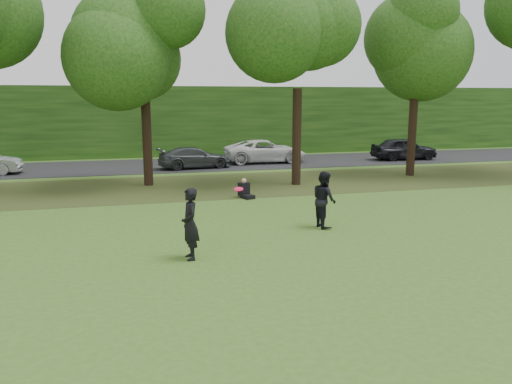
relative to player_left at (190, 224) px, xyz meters
The scene contains 10 objects.
ground 3.38m from the player_left, 40.69° to the right, with size 120.00×120.00×0.00m, color #3E5B1C.
leaf_litter 11.20m from the player_left, 77.26° to the left, with size 60.00×7.00×0.01m, color #483D19.
street 19.07m from the player_left, 82.57° to the left, with size 70.00×7.00×0.02m, color black.
far_hedge 25.05m from the player_left, 84.35° to the left, with size 70.00×3.00×5.00m, color #163D11.
player_left is the anchor object (origin of this frame).
player_right 5.15m from the player_left, 25.44° to the left, with size 0.90×0.70×1.84m, color black.
parked_cars 17.89m from the player_left, 84.40° to the left, with size 38.08×3.90×1.50m.
frisbee 2.07m from the player_left, 37.20° to the left, with size 0.37×0.37×0.11m.
seated_person 8.30m from the player_left, 66.69° to the left, with size 0.65×0.83×0.83m.
tree_line 13.00m from the player_left, 78.91° to the left, with size 55.30×7.90×12.31m.
Camera 1 is at (-3.98, -10.51, 4.18)m, focal length 35.00 mm.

